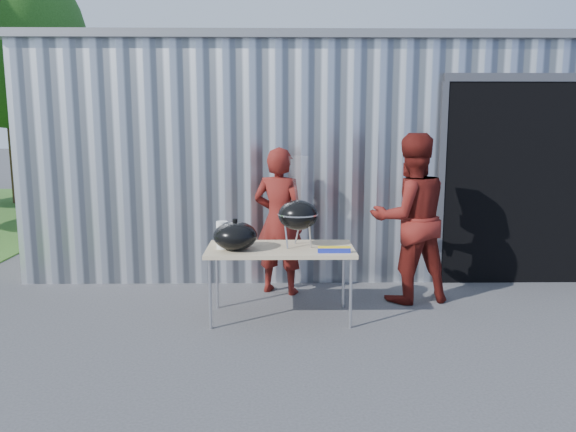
{
  "coord_description": "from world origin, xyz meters",
  "views": [
    {
      "loc": [
        0.05,
        -5.19,
        2.01
      ],
      "look_at": [
        0.15,
        0.57,
        1.05
      ],
      "focal_mm": 35.0,
      "sensor_mm": 36.0,
      "label": 1
    }
  ],
  "objects_px": {
    "person_cook": "(279,221)",
    "person_bystander": "(410,218)",
    "folding_table": "(280,251)",
    "kettle_grill": "(298,206)"
  },
  "relations": [
    {
      "from": "person_cook",
      "to": "person_bystander",
      "type": "bearing_deg",
      "value": -172.28
    },
    {
      "from": "person_cook",
      "to": "person_bystander",
      "type": "distance_m",
      "value": 1.51
    },
    {
      "from": "folding_table",
      "to": "person_cook",
      "type": "bearing_deg",
      "value": 90.62
    },
    {
      "from": "kettle_grill",
      "to": "person_cook",
      "type": "xyz_separation_m",
      "value": [
        -0.19,
        0.87,
        -0.31
      ]
    },
    {
      "from": "kettle_grill",
      "to": "person_bystander",
      "type": "xyz_separation_m",
      "value": [
        1.28,
        0.55,
        -0.22
      ]
    },
    {
      "from": "folding_table",
      "to": "kettle_grill",
      "type": "relative_size",
      "value": 1.61
    },
    {
      "from": "folding_table",
      "to": "person_bystander",
      "type": "relative_size",
      "value": 0.79
    },
    {
      "from": "person_bystander",
      "to": "kettle_grill",
      "type": "bearing_deg",
      "value": 10.82
    },
    {
      "from": "folding_table",
      "to": "person_cook",
      "type": "height_order",
      "value": "person_cook"
    },
    {
      "from": "person_cook",
      "to": "person_bystander",
      "type": "relative_size",
      "value": 0.91
    }
  ]
}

